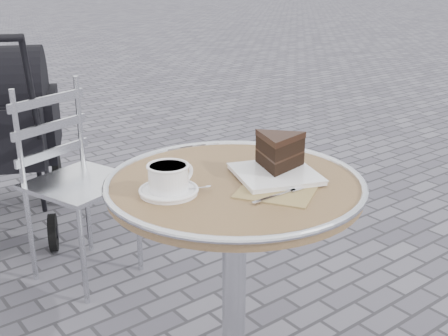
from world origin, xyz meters
TOP-DOWN VIEW (x-y plane):
  - cafe_table at (0.00, 0.00)m, footprint 0.72×0.72m
  - cappuccino_set at (-0.19, 0.04)m, footprint 0.17×0.15m
  - cake_plate_set at (0.13, -0.03)m, footprint 0.33×0.34m
  - bistro_chair at (-0.07, 1.05)m, footprint 0.47×0.47m
  - baby_stroller at (-0.11, 1.70)m, footprint 0.83×1.10m

SIDE VIEW (x-z plane):
  - baby_stroller at x=-0.11m, z-range -0.05..0.99m
  - bistro_chair at x=-0.07m, z-range 0.10..0.94m
  - cafe_table at x=0.00m, z-range 0.20..0.94m
  - cappuccino_set at x=-0.19m, z-range 0.73..0.80m
  - cake_plate_set at x=0.13m, z-range 0.73..0.84m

